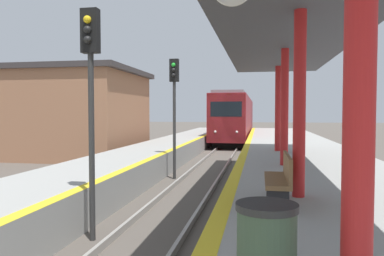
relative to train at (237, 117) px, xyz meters
name	(u,v)px	position (x,y,z in m)	size (l,w,h in m)	color
train	(237,117)	(0.00, 0.00, 0.00)	(2.70, 23.81, 4.26)	black
signal_near	(91,80)	(-1.14, -30.28, 1.16)	(0.36, 0.31, 4.79)	#2D2D2D
signal_mid	(174,96)	(-1.07, -22.96, 1.16)	(0.36, 0.31, 4.79)	#2D2D2D
station_canopy	(291,35)	(3.07, -27.47, 2.51)	(3.81, 18.30, 3.93)	red
bench	(281,178)	(2.68, -30.44, -0.71)	(0.44, 1.57, 0.92)	brown
station_building	(36,113)	(-11.53, -16.23, 0.48)	(13.23, 7.66, 5.26)	#9E6B4C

